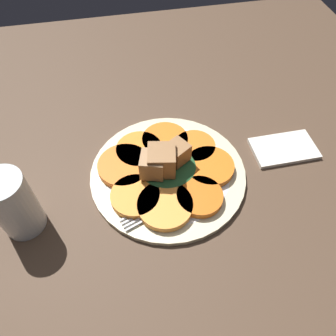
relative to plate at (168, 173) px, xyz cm
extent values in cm
cube|color=#4C3828|center=(0.00, 0.00, -1.52)|extent=(120.00, 120.00, 2.00)
cylinder|color=beige|center=(0.00, 0.00, -0.02)|extent=(27.94, 27.94, 1.00)
cylinder|color=white|center=(0.00, 0.00, 0.03)|extent=(22.35, 22.35, 1.00)
cylinder|color=orange|center=(-4.34, 5.52, 1.21)|extent=(8.63, 8.63, 1.26)
cylinder|color=orange|center=(-7.53, 2.38, 1.21)|extent=(9.62, 9.62, 1.26)
cylinder|color=orange|center=(-6.56, -4.47, 1.21)|extent=(8.34, 8.34, 1.26)
cylinder|color=#F9963A|center=(-2.00, -7.27, 1.21)|extent=(9.25, 9.25, 1.26)
cylinder|color=orange|center=(4.04, -6.74, 1.21)|extent=(7.84, 7.84, 1.26)
cylinder|color=orange|center=(7.44, -0.92, 1.21)|extent=(8.81, 8.81, 1.26)
cylinder|color=orange|center=(5.99, 4.16, 1.21)|extent=(7.77, 7.77, 1.26)
cylinder|color=orange|center=(0.86, 6.95, 1.21)|extent=(8.79, 8.79, 1.26)
ellipsoid|color=#235128|center=(0.00, 0.00, 1.46)|extent=(11.11, 10.00, 1.76)
cube|color=olive|center=(-1.20, -0.53, 4.65)|extent=(5.42, 5.42, 4.62)
cube|color=olive|center=(1.87, 1.11, 4.13)|extent=(4.93, 4.93, 3.57)
cube|color=#9E754C|center=(-2.85, -0.84, 4.33)|extent=(4.98, 4.98, 3.98)
cube|color=silver|center=(2.05, -5.13, 0.78)|extent=(11.61, 5.19, 0.40)
cube|color=silver|center=(-4.25, -7.46, 0.78)|extent=(2.16, 2.67, 0.40)
cube|color=silver|center=(-6.79, -9.47, 0.78)|extent=(4.53, 1.93, 0.40)
cube|color=silver|center=(-7.02, -8.85, 0.78)|extent=(4.53, 1.93, 0.40)
cube|color=silver|center=(-7.26, -8.22, 0.78)|extent=(4.53, 1.93, 0.40)
cube|color=silver|center=(-7.49, -7.59, 0.78)|extent=(4.53, 1.93, 0.40)
cylinder|color=silver|center=(-24.75, -4.92, 5.29)|extent=(6.54, 6.54, 11.61)
cube|color=silver|center=(23.17, 1.40, -0.12)|extent=(12.21, 7.32, 0.80)
camera|label=1|loc=(-7.25, -34.88, 47.51)|focal=35.00mm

